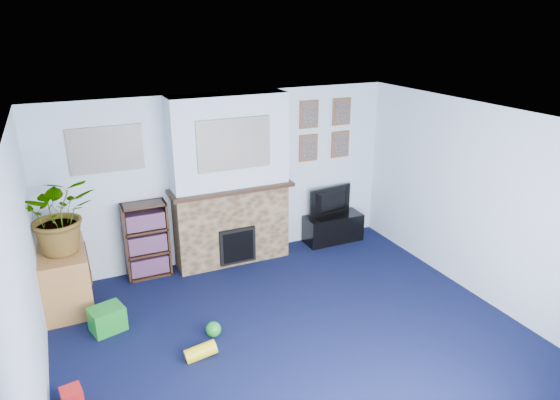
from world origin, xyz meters
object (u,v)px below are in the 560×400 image
television (333,202)px  tv_stand (333,227)px  bookshelf (147,242)px  sideboard (66,279)px

television → tv_stand: bearing=82.1°
bookshelf → sideboard: (-1.05, -0.36, -0.15)m
tv_stand → television: size_ratio=1.20×
bookshelf → sideboard: bearing=-161.2°
bookshelf → sideboard: bookshelf is taller
tv_stand → sideboard: (-3.90, -0.28, 0.12)m
tv_stand → sideboard: size_ratio=0.94×
television → bookshelf: bearing=-9.0°
television → sideboard: size_ratio=0.79×
tv_stand → sideboard: bearing=-175.9°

